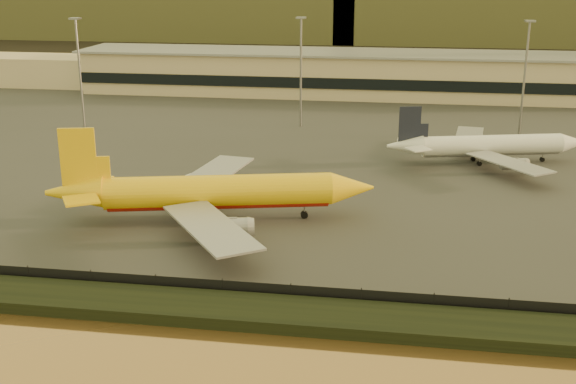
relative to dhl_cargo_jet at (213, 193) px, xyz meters
name	(u,v)px	position (x,y,z in m)	size (l,w,h in m)	color
ground	(291,259)	(13.72, -12.49, -4.56)	(900.00, 900.00, 0.00)	black
embankment	(267,313)	(13.72, -29.49, -3.86)	(320.00, 7.00, 1.40)	black
tarmac	(347,115)	(13.72, 82.51, -4.46)	(320.00, 220.00, 0.20)	#2D2D2D
perimeter_fence	(274,292)	(13.72, -25.49, -3.26)	(300.00, 0.05, 2.20)	black
terminal_building	(307,73)	(-0.80, 113.06, 1.69)	(202.00, 25.00, 12.60)	tan
apron_light_masts	(410,66)	(28.72, 62.51, 11.15)	(152.20, 12.20, 25.40)	slate
dhl_cargo_jet	(213,193)	(0.00, 0.00, 0.00)	(48.42, 46.54, 14.59)	yellow
white_narrowbody_jet	(488,146)	(44.13, 40.20, -0.94)	(39.35, 37.62, 11.45)	white
gse_vehicle_yellow	(324,183)	(14.62, 19.17, -3.43)	(4.12, 1.85, 1.85)	yellow
gse_vehicle_white	(198,182)	(-6.87, 15.76, -3.33)	(4.55, 2.05, 2.05)	white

